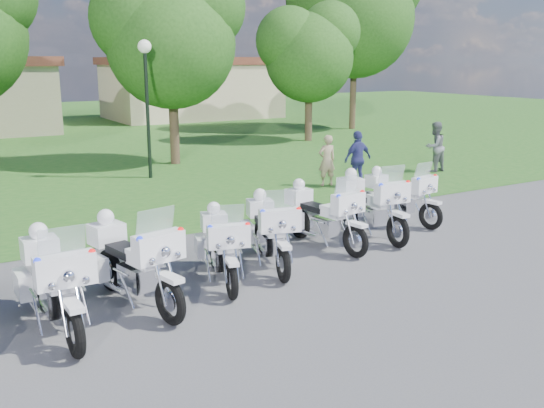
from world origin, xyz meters
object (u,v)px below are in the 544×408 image
lamp_post (146,76)px  motorcycle_7 (399,195)px  motorcycle_6 (369,204)px  motorcycle_2 (132,261)px  motorcycle_1 (53,281)px  bystander_c (358,159)px  bystander_a (327,161)px  motorcycle_3 (221,245)px  bystander_b (435,147)px  motorcycle_4 (269,230)px  motorcycle_5 (322,215)px

lamp_post → motorcycle_7: bearing=-68.6°
motorcycle_6 → motorcycle_2: bearing=16.5°
motorcycle_1 → bystander_c: bearing=-151.8°
lamp_post → bystander_a: 6.55m
bystander_c → motorcycle_7: bearing=61.7°
motorcycle_1 → motorcycle_6: (7.21, 1.51, -0.01)m
motorcycle_3 → bystander_b: (11.37, 6.03, 0.23)m
motorcycle_7 → lamp_post: 9.61m
motorcycle_3 → motorcycle_4: (1.18, 0.29, 0.04)m
motorcycle_3 → motorcycle_2: bearing=25.0°
motorcycle_4 → bystander_c: 7.92m
motorcycle_4 → motorcycle_6: (3.01, 0.62, 0.03)m
motorcycle_3 → motorcycle_6: bearing=-152.0°
motorcycle_7 → bystander_a: 4.59m
motorcycle_5 → motorcycle_6: motorcycle_6 is taller
motorcycle_6 → bystander_a: size_ratio=1.60×
lamp_post → bystander_a: (4.39, -4.10, -2.60)m
motorcycle_3 → motorcycle_6: motorcycle_6 is taller
motorcycle_4 → bystander_b: bystander_b is taller
motorcycle_3 → motorcycle_4: bearing=-150.6°
motorcycle_5 → bystander_c: bearing=-142.1°
bystander_b → motorcycle_7: bearing=32.5°
motorcycle_1 → bystander_a: size_ratio=1.62×
motorcycle_7 → motorcycle_2: bearing=4.9°
bystander_b → bystander_c: bystander_b is taller
motorcycle_6 → motorcycle_7: size_ratio=1.11×
motorcycle_2 → lamp_post: (3.95, 10.34, 2.67)m
motorcycle_2 → motorcycle_6: 6.04m
motorcycle_5 → motorcycle_2: bearing=6.4°
motorcycle_5 → motorcycle_6: bearing=178.6°
bystander_a → motorcycle_7: bearing=84.9°
motorcycle_6 → motorcycle_3: bearing=17.3°
motorcycle_2 → bystander_a: bearing=-155.1°
motorcycle_1 → motorcycle_4: size_ratio=1.09×
motorcycle_6 → bystander_c: size_ratio=1.46×
motorcycle_3 → lamp_post: 10.66m
bystander_c → motorcycle_6: bearing=50.6°
motorcycle_1 → bystander_b: bystander_b is taller
motorcycle_5 → motorcycle_6: (1.42, 0.13, 0.04)m
motorcycle_5 → motorcycle_7: bearing=-172.8°
bystander_c → bystander_a: bearing=-46.8°
motorcycle_1 → lamp_post: lamp_post is taller
motorcycle_2 → motorcycle_6: bearing=179.5°
motorcycle_4 → motorcycle_2: bearing=27.2°
motorcycle_4 → motorcycle_5: size_ratio=0.98×
motorcycle_4 → bystander_c: size_ratio=1.36×
motorcycle_5 → bystander_b: 10.09m
motorcycle_4 → motorcycle_6: size_ratio=0.93×
motorcycle_4 → bystander_b: 11.71m
motorcycle_6 → motorcycle_7: motorcycle_6 is taller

